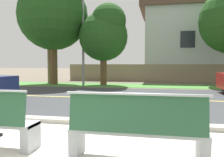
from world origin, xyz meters
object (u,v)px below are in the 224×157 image
shade_tree_far_left (54,10)px  streetlamp (84,20)px  bench_right (136,130)px  shade_tree_left (105,33)px

shade_tree_far_left → streetlamp: bearing=-2.8°
shade_tree_far_left → bench_right: bearing=-60.3°
bench_right → shade_tree_left: size_ratio=0.37×
streetlamp → shade_tree_far_left: (-2.12, 0.10, 0.76)m
bench_right → shade_tree_left: bearing=105.1°
bench_right → streetlamp: bearing=111.4°
streetlamp → shade_tree_far_left: size_ratio=0.98×
streetlamp → shade_tree_far_left: 2.25m
shade_tree_left → bench_right: bearing=-74.9°
streetlamp → shade_tree_left: bearing=4.9°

